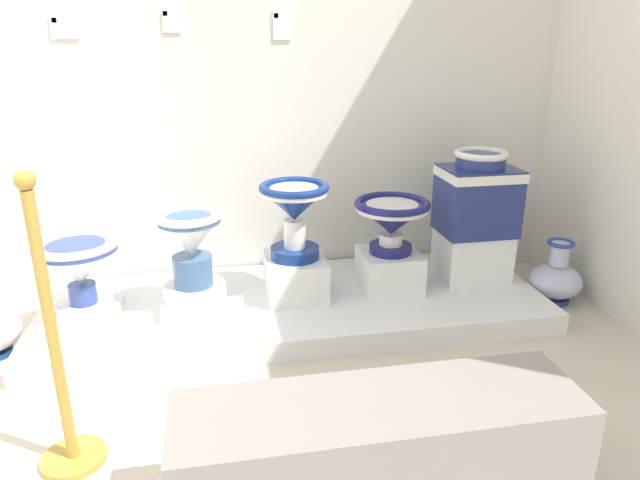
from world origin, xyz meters
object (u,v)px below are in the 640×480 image
Objects in this scene: antique_toilet_slender_white at (78,264)px; info_placard_third at (282,25)px; museum_bench at (379,455)px; plinth_block_slender_white at (86,314)px; antique_toilet_central_ornate at (294,207)px; info_placard_first at (64,27)px; plinth_block_pale_glazed at (389,270)px; antique_toilet_tall_cobalt at (478,192)px; plinth_block_central_ornate at (295,276)px; info_placard_second at (171,20)px; antique_toilet_leftmost at (191,246)px; antique_toilet_pale_glazed at (392,217)px; plinth_block_tall_cobalt at (472,255)px; plinth_block_leftmost at (195,302)px; decorative_vase_spare at (556,278)px; stanchion_post_near_left at (59,375)px.

antique_toilet_slender_white is 1.63m from info_placard_third.
plinth_block_slender_white is at bearing 130.15° from museum_bench.
antique_toilet_slender_white is 1.08m from antique_toilet_central_ornate.
antique_toilet_central_ornate is 1.48m from info_placard_first.
plinth_block_pale_glazed is 0.68× the size of antique_toilet_tall_cobalt.
info_placard_first reaches higher than plinth_block_central_ornate.
info_placard_third is (0.58, 0.00, -0.02)m from info_placard_second.
antique_toilet_tall_cobalt is (0.51, 0.06, 0.40)m from plinth_block_pale_glazed.
antique_toilet_pale_glazed is at bearing 3.57° from antique_toilet_leftmost.
plinth_block_tall_cobalt is 2.07m from info_placard_second.
antique_toilet_central_ornate is at bearing 3.87° from antique_toilet_slender_white.
plinth_block_slender_white is 1.45m from info_placard_first.
antique_toilet_slender_white is 1.06× the size of plinth_block_tall_cobalt.
antique_toilet_pale_glazed reaches higher than plinth_block_leftmost.
plinth_block_tall_cobalt is 2.49m from info_placard_first.
plinth_block_slender_white is at bearing -177.79° from antique_toilet_pale_glazed.
info_placard_third is at bearing 156.63° from plinth_block_tall_cobalt.
antique_toilet_pale_glazed is at bearing -16.96° from info_placard_first.
decorative_vase_spare reaches higher than plinth_block_central_ornate.
plinth_block_leftmost is 0.79× the size of antique_toilet_pale_glazed.
info_placard_second is 0.76× the size of info_placard_third.
info_placard_second is 0.11× the size of stanchion_post_near_left.
stanchion_post_near_left is at bearing 158.11° from museum_bench.
museum_bench is (-0.46, -1.38, -0.33)m from antique_toilet_pale_glazed.
antique_toilet_leftmost is (0.53, -0.00, 0.32)m from plinth_block_slender_white.
plinth_block_slender_white is 1.06× the size of plinth_block_central_ornate.
antique_toilet_slender_white is (0.00, 0.00, 0.27)m from plinth_block_slender_white.
antique_toilet_central_ornate is 3.42× the size of info_placard_second.
info_placard_second is (-0.56, 0.48, 0.90)m from antique_toilet_central_ornate.
museum_bench is at bearing -49.85° from plinth_block_slender_white.
antique_toilet_tall_cobalt is (0.00, 0.00, 0.37)m from plinth_block_tall_cobalt.
decorative_vase_spare is (0.44, -0.16, -0.48)m from antique_toilet_tall_cobalt.
info_placard_third reaches higher than stanchion_post_near_left.
decorative_vase_spare is at bearing -1.18° from plinth_block_leftmost.
antique_toilet_leftmost is 1.10× the size of antique_toilet_pale_glazed.
plinth_block_pale_glazed is at bearing -173.75° from plinth_block_tall_cobalt.
plinth_block_slender_white is at bearing -152.83° from info_placard_third.
plinth_block_central_ornate is at bearing 3.87° from plinth_block_slender_white.
stanchion_post_near_left reaches higher than plinth_block_slender_white.
plinth_block_pale_glazed is (1.05, 0.07, 0.07)m from plinth_block_leftmost.
antique_toilet_leftmost is at bearing 178.82° from decorative_vase_spare.
plinth_block_pale_glazed is 0.25× the size of museum_bench.
plinth_block_central_ornate is at bearing 175.44° from decorative_vase_spare.
info_placard_first is at bearing 121.47° from museum_bench.
stanchion_post_near_left is (-0.42, -0.92, -0.10)m from antique_toilet_leftmost.
info_placard_second is at bearing 75.28° from stanchion_post_near_left.
plinth_block_tall_cobalt is at bearing 6.25° from antique_toilet_pale_glazed.
plinth_block_central_ornate is at bearing 178.81° from plinth_block_pale_glazed.
plinth_block_leftmost is 0.87× the size of decorative_vase_spare.
antique_toilet_pale_glazed is at bearing -173.75° from plinth_block_tall_cobalt.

